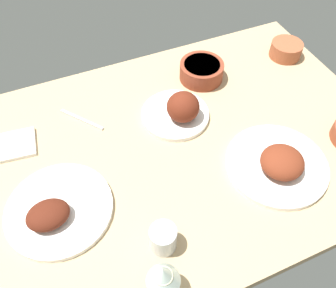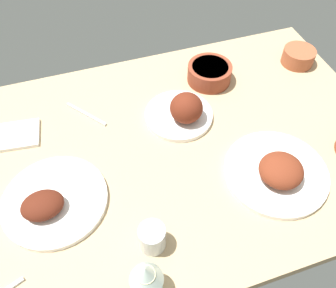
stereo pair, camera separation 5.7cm
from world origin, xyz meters
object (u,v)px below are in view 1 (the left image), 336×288
object	(u,v)px
bowl_sauce	(286,49)
fork_loose	(82,120)
plate_center_main	(180,110)
bowl_onions	(201,71)
water_tumbler	(163,239)
plate_near_viewer	(279,164)
plate_far_side	(56,211)
wine_glass	(163,277)
folded_napkin	(12,146)

from	to	relation	value
bowl_sauce	fork_loose	world-z (taller)	bowl_sauce
plate_center_main	bowl_sauce	distance (cm)	52.78
bowl_onions	water_tumbler	bearing A→B (deg)	-124.97
bowl_sauce	bowl_onions	bearing A→B (deg)	178.02
plate_center_main	bowl_onions	world-z (taller)	plate_center_main
bowl_sauce	water_tumbler	bearing A→B (deg)	-144.48
plate_center_main	fork_loose	size ratio (longest dim) A/B	1.32
plate_center_main	plate_near_viewer	size ratio (longest dim) A/B	0.75
plate_near_viewer	plate_far_side	bearing A→B (deg)	170.21
bowl_sauce	wine_glass	bearing A→B (deg)	-141.08
bowl_onions	fork_loose	distance (cm)	45.41
wine_glass	plate_far_side	bearing A→B (deg)	122.12
plate_near_viewer	wine_glass	distance (cm)	48.22
plate_near_viewer	bowl_onions	size ratio (longest dim) A/B	1.91
plate_near_viewer	folded_napkin	world-z (taller)	plate_near_viewer
plate_center_main	wine_glass	size ratio (longest dim) A/B	1.59
plate_center_main	plate_far_side	size ratio (longest dim) A/B	0.78
wine_glass	water_tumbler	world-z (taller)	wine_glass
plate_center_main	plate_near_viewer	world-z (taller)	plate_center_main
bowl_onions	water_tumbler	world-z (taller)	water_tumbler
bowl_onions	bowl_sauce	size ratio (longest dim) A/B	1.32
bowl_sauce	folded_napkin	xyz separation A→B (cm)	(-103.18, -4.49, -2.53)
water_tumbler	folded_napkin	world-z (taller)	water_tumbler
folded_napkin	plate_far_side	bearing A→B (deg)	-73.94
plate_far_side	wine_glass	distance (cm)	35.58
plate_far_side	fork_loose	world-z (taller)	plate_far_side
bowl_sauce	folded_napkin	bearing A→B (deg)	-177.51
water_tumbler	folded_napkin	xyz separation A→B (cm)	(-30.71, 47.24, -3.28)
plate_center_main	water_tumbler	xyz separation A→B (cm)	(-21.57, -37.83, 0.09)
plate_far_side	folded_napkin	world-z (taller)	plate_far_side
fork_loose	water_tumbler	bearing A→B (deg)	-28.49
plate_far_side	folded_napkin	distance (cm)	29.27
wine_glass	water_tumbler	bearing A→B (deg)	67.57
plate_center_main	wine_glass	world-z (taller)	wine_glass
plate_center_main	fork_loose	world-z (taller)	plate_center_main
wine_glass	plate_center_main	bearing A→B (deg)	61.78
plate_far_side	water_tumbler	bearing A→B (deg)	-40.23
bowl_onions	fork_loose	size ratio (longest dim) A/B	0.92
plate_near_viewer	water_tumbler	distance (cm)	40.55
fork_loose	bowl_sauce	bearing A→B (deg)	53.70
bowl_onions	bowl_sauce	world-z (taller)	bowl_onions
bowl_sauce	folded_napkin	distance (cm)	103.31
plate_far_side	fork_loose	distance (cm)	33.75
plate_center_main	water_tumbler	bearing A→B (deg)	-119.68
plate_far_side	plate_near_viewer	distance (cm)	63.19
bowl_onions	fork_loose	world-z (taller)	bowl_onions
bowl_onions	bowl_sauce	xyz separation A→B (cm)	(35.44, -1.22, -0.30)
bowl_sauce	folded_napkin	world-z (taller)	bowl_sauce
fork_loose	plate_center_main	bearing A→B (deg)	30.59
bowl_onions	wine_glass	bearing A→B (deg)	-123.15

